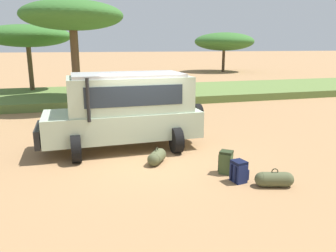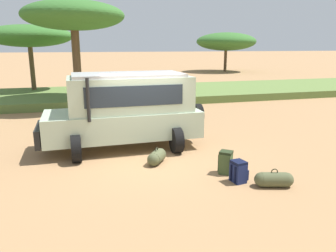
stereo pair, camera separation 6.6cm
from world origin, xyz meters
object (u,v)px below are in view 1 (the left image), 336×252
Objects in this scene: safari_vehicle at (126,109)px; duffel_bag_soft_canvas at (274,179)px; backpack_cluster_center at (226,162)px; acacia_tree_centre_back at (224,42)px; backpack_beside_front_wheel at (239,171)px; acacia_tree_left_mid at (72,16)px; acacia_tree_far_left at (27,36)px; duffel_bag_low_black_case at (157,157)px.

safari_vehicle is 5.10m from duffel_bag_soft_canvas.
acacia_tree_centre_back is at bearing 64.83° from backpack_cluster_center.
acacia_tree_left_mid reaches higher than backpack_beside_front_wheel.
backpack_beside_front_wheel is 0.89× the size of backpack_cluster_center.
safari_vehicle is 13.70m from acacia_tree_far_left.
acacia_tree_centre_back is at bearing 65.32° from backpack_beside_front_wheel.
backpack_beside_front_wheel is (2.23, -3.55, -1.03)m from safari_vehicle.
duffel_bag_soft_canvas is 35.81m from acacia_tree_centre_back.
acacia_tree_centre_back is at bearing 66.64° from duffel_bag_soft_canvas.
acacia_tree_centre_back is (17.04, 28.67, 2.44)m from safari_vehicle.
acacia_tree_left_mid is (-2.00, 9.79, 4.55)m from duffel_bag_low_black_case.
duffel_bag_soft_canvas is at bearing -70.42° from acacia_tree_left_mid.
safari_vehicle is 0.97× the size of acacia_tree_left_mid.
acacia_tree_far_left is at bearing 111.49° from backpack_beside_front_wheel.
acacia_tree_centre_back reaches higher than safari_vehicle.
backpack_beside_front_wheel is 12.97m from acacia_tree_left_mid.
duffel_bag_soft_canvas is at bearing -67.10° from acacia_tree_far_left.
duffel_bag_soft_canvas is (2.31, -2.32, -0.01)m from duffel_bag_low_black_case.
acacia_tree_centre_back is (14.81, 32.22, 3.47)m from backpack_beside_front_wheel.
backpack_cluster_center is at bearing 95.82° from backpack_beside_front_wheel.
backpack_beside_front_wheel is 0.60× the size of duffel_bag_soft_canvas.
backpack_beside_front_wheel reaches higher than duffel_bag_low_black_case.
acacia_tree_left_mid reaches higher than duffel_bag_low_black_case.
duffel_bag_soft_canvas is 13.64m from acacia_tree_left_mid.
acacia_tree_left_mid is (-3.63, 11.62, 4.47)m from backpack_beside_front_wheel.
safari_vehicle is 0.99× the size of acacia_tree_far_left.
acacia_tree_centre_back is at bearing 59.28° from safari_vehicle.
duffel_bag_low_black_case is 0.84× the size of duffel_bag_soft_canvas.
backpack_beside_front_wheel is 35.63m from acacia_tree_centre_back.
safari_vehicle is at bearing 122.11° from backpack_beside_front_wheel.
acacia_tree_far_left is (-4.20, 12.78, 2.56)m from safari_vehicle.
duffel_bag_soft_canvas is at bearing -35.86° from backpack_beside_front_wheel.
duffel_bag_low_black_case is 0.14× the size of acacia_tree_far_left.
backpack_cluster_center is 17.36m from acacia_tree_far_left.
acacia_tree_left_mid is (-1.40, 8.06, 3.45)m from safari_vehicle.
acacia_tree_centre_back is (14.13, 32.71, 3.55)m from duffel_bag_soft_canvas.
backpack_cluster_center is 12.42m from acacia_tree_left_mid.
acacia_tree_left_mid is 0.74× the size of acacia_tree_centre_back.
acacia_tree_centre_back is at bearing 61.59° from duffel_bag_low_black_case.
acacia_tree_centre_back reaches higher than acacia_tree_far_left.
acacia_tree_left_mid reaches higher than backpack_cluster_center.
backpack_beside_front_wheel reaches higher than duffel_bag_soft_canvas.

